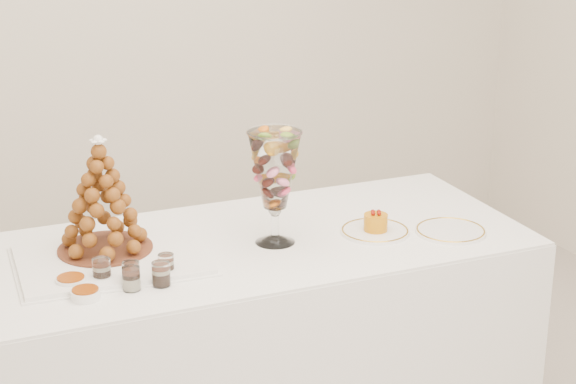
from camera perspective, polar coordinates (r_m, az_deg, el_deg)
buffet_table at (r=3.38m, az=-3.53°, el=-9.27°), size 2.09×0.91×0.78m
lace_tray at (r=3.12m, az=-10.43°, el=-3.97°), size 0.61×0.48×0.02m
macaron_vase at (r=3.14m, az=-0.79°, el=1.22°), size 0.17×0.17×0.38m
cake_plate at (r=3.32m, az=5.17°, el=-2.34°), size 0.24×0.24×0.01m
spare_plate at (r=3.35m, az=9.61°, el=-2.30°), size 0.24×0.24×0.01m
verrine_a at (r=2.97m, az=-10.98°, el=-4.58°), size 0.07×0.07×0.07m
verrine_b at (r=2.94m, az=-9.28°, el=-4.77°), size 0.07×0.07×0.07m
verrine_c at (r=2.99m, az=-7.23°, el=-4.28°), size 0.05×0.05×0.07m
verrine_d at (r=2.91m, az=-9.27°, el=-5.09°), size 0.05×0.05×0.07m
verrine_e at (r=2.92m, az=-7.53°, el=-4.84°), size 0.06×0.06×0.07m
ramekin_back at (r=2.97m, az=-12.74°, el=-5.24°), size 0.09×0.09×0.03m
ramekin_front at (r=2.88m, az=-11.91°, el=-5.95°), size 0.09×0.09×0.03m
croquembouche at (r=3.11m, az=-10.98°, el=-0.18°), size 0.31×0.31×0.38m
mousse_cake at (r=3.30m, az=5.22°, el=-1.78°), size 0.08×0.08×0.07m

